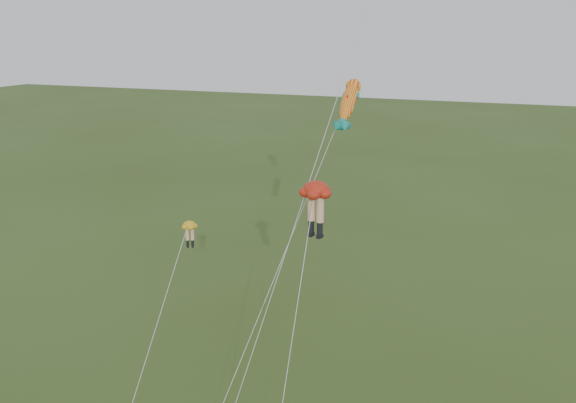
% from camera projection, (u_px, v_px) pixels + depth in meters
% --- Properties ---
extents(legs_kite_red_mid, '(1.84, 6.25, 12.78)m').
position_uv_depth(legs_kite_red_mid, '(315.00, 197.00, 28.28)').
color(legs_kite_red_mid, '#B52412').
rests_on(legs_kite_red_mid, ground).
extents(legs_kite_yellow, '(1.15, 8.41, 9.52)m').
position_uv_depth(legs_kite_yellow, '(185.00, 240.00, 33.22)').
color(legs_kite_yellow, gold).
rests_on(legs_kite_yellow, ground).
extents(fish_kite, '(3.74, 14.08, 16.78)m').
position_uv_depth(fish_kite, '(348.00, 102.00, 35.22)').
color(fish_kite, yellow).
rests_on(fish_kite, ground).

